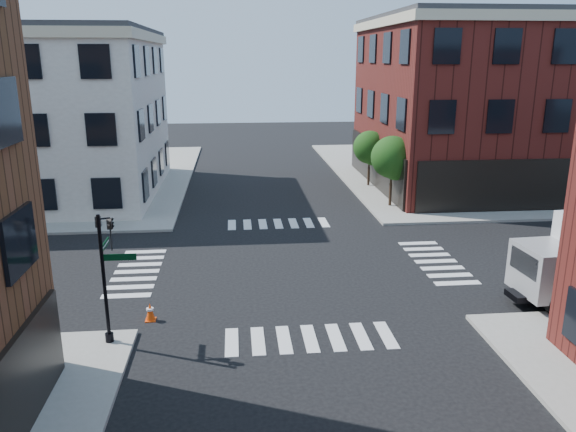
% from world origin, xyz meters
% --- Properties ---
extents(ground, '(120.00, 120.00, 0.00)m').
position_xyz_m(ground, '(0.00, 0.00, 0.00)').
color(ground, black).
rests_on(ground, ground).
extents(sidewalk_ne, '(30.00, 30.00, 0.15)m').
position_xyz_m(sidewalk_ne, '(21.00, 21.00, 0.07)').
color(sidewalk_ne, gray).
rests_on(sidewalk_ne, ground).
extents(building_ne, '(25.00, 16.00, 12.00)m').
position_xyz_m(building_ne, '(20.50, 16.00, 6.00)').
color(building_ne, '#4E1813').
rests_on(building_ne, ground).
extents(tree_near, '(2.69, 2.69, 4.49)m').
position_xyz_m(tree_near, '(7.56, 9.98, 3.16)').
color(tree_near, black).
rests_on(tree_near, ground).
extents(tree_far, '(2.43, 2.43, 4.07)m').
position_xyz_m(tree_far, '(7.56, 15.98, 2.87)').
color(tree_far, black).
rests_on(tree_far, ground).
extents(signal_pole, '(1.29, 1.24, 4.60)m').
position_xyz_m(signal_pole, '(-6.72, -6.68, 2.86)').
color(signal_pole, black).
rests_on(signal_pole, ground).
extents(traffic_cone, '(0.39, 0.39, 0.70)m').
position_xyz_m(traffic_cone, '(-5.69, -5.03, 0.34)').
color(traffic_cone, '#FA490B').
rests_on(traffic_cone, ground).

